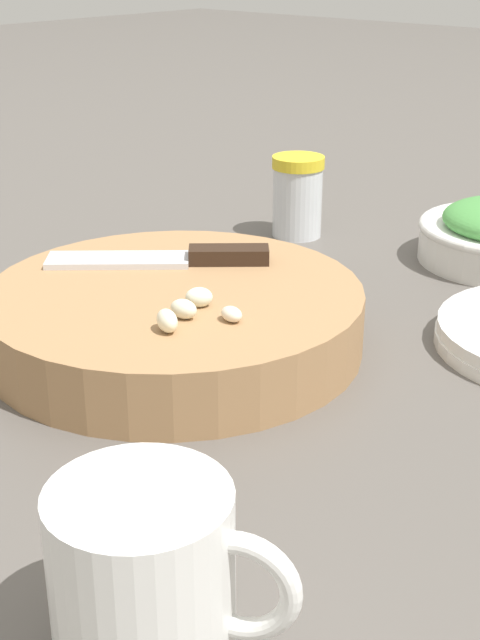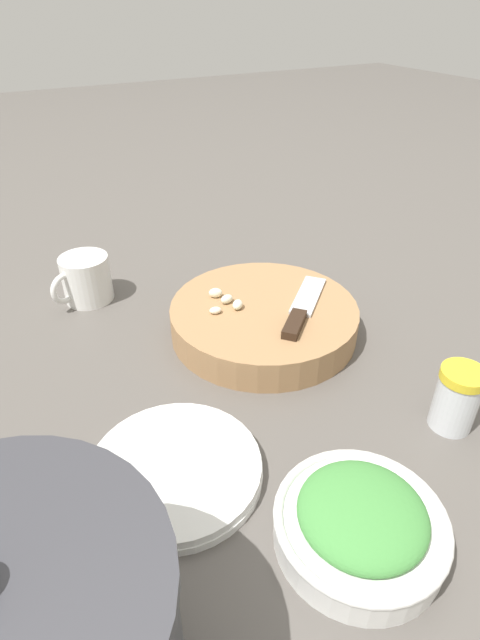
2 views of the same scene
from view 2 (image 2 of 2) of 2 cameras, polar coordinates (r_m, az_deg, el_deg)
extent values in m
plane|color=#56514C|center=(0.74, -1.75, -4.27)|extent=(5.00, 5.00, 0.00)
cylinder|color=#9E754C|center=(0.78, 2.71, 0.09)|extent=(0.29, 0.29, 0.05)
cube|color=black|center=(0.72, 6.23, -0.48)|extent=(0.06, 0.06, 0.01)
cube|color=silver|center=(0.80, 7.80, 2.78)|extent=(0.10, 0.11, 0.01)
ellipsoid|color=beige|center=(0.77, -1.52, 2.41)|extent=(0.02, 0.02, 0.01)
ellipsoid|color=#F0ECCC|center=(0.79, -2.82, 3.12)|extent=(0.02, 0.02, 0.02)
ellipsoid|color=white|center=(0.76, -0.28, 1.77)|extent=(0.02, 0.02, 0.01)
ellipsoid|color=beige|center=(0.75, -2.83, 1.11)|extent=(0.02, 0.02, 0.01)
cylinder|color=silver|center=(0.54, 13.41, -22.27)|extent=(0.17, 0.17, 0.03)
torus|color=silver|center=(0.53, 13.68, -21.21)|extent=(0.17, 0.17, 0.01)
ellipsoid|color=#478E42|center=(0.52, 13.80, -20.68)|extent=(0.12, 0.12, 0.04)
cylinder|color=silver|center=(0.67, 23.40, -8.64)|extent=(0.05, 0.05, 0.07)
cylinder|color=yellow|center=(0.64, 24.25, -5.80)|extent=(0.05, 0.05, 0.01)
cylinder|color=silver|center=(0.90, -17.13, 4.55)|extent=(0.08, 0.08, 0.08)
torus|color=silver|center=(0.88, -19.36, 3.44)|extent=(0.03, 0.05, 0.05)
cylinder|color=silver|center=(0.59, -7.33, -16.89)|extent=(0.20, 0.20, 0.01)
cylinder|color=silver|center=(0.58, -7.40, -16.27)|extent=(0.19, 0.19, 0.01)
camera|label=1|loc=(1.01, -36.71, 18.51)|focal=50.00mm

